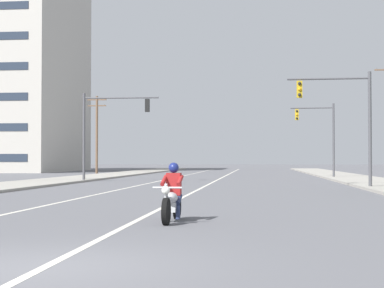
% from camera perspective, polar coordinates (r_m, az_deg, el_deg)
% --- Properties ---
extents(ground_plane, '(400.00, 400.00, 0.00)m').
position_cam_1_polar(ground_plane, '(9.36, -14.08, -10.79)').
color(ground_plane, '#5B5B60').
extents(lane_stripe_center, '(0.16, 100.00, 0.01)m').
position_cam_1_polar(lane_stripe_center, '(53.78, 2.73, -3.07)').
color(lane_stripe_center, beige).
rests_on(lane_stripe_center, ground).
extents(lane_stripe_left, '(0.16, 100.00, 0.01)m').
position_cam_1_polar(lane_stripe_left, '(54.16, -1.52, -3.06)').
color(lane_stripe_left, beige).
rests_on(lane_stripe_left, ground).
extents(sidewalk_kerb_right, '(4.40, 110.00, 0.14)m').
position_cam_1_polar(sidewalk_kerb_right, '(49.29, 14.84, -3.09)').
color(sidewalk_kerb_right, '#9E998E').
rests_on(sidewalk_kerb_right, ground).
extents(sidewalk_kerb_left, '(4.40, 110.00, 0.14)m').
position_cam_1_polar(sidewalk_kerb_left, '(50.64, -10.01, -3.08)').
color(sidewalk_kerb_left, '#9E998E').
rests_on(sidewalk_kerb_left, ground).
extents(motorcycle_with_rider, '(0.70, 2.19, 1.46)m').
position_cam_1_polar(motorcycle_with_rider, '(15.53, -1.82, -4.92)').
color(motorcycle_with_rider, black).
rests_on(motorcycle_with_rider, ground).
extents(traffic_signal_near_right, '(4.40, 0.37, 6.20)m').
position_cam_1_polar(traffic_signal_near_right, '(34.27, 13.80, 2.85)').
color(traffic_signal_near_right, '#47474C').
rests_on(traffic_signal_near_right, ground).
extents(traffic_signal_near_left, '(5.37, 0.37, 6.20)m').
position_cam_1_polar(traffic_signal_near_left, '(44.21, -7.84, 1.94)').
color(traffic_signal_near_left, '#47474C').
rests_on(traffic_signal_near_left, ground).
extents(traffic_signal_mid_right, '(3.60, 0.40, 6.20)m').
position_cam_1_polar(traffic_signal_mid_right, '(53.13, 11.66, 1.26)').
color(traffic_signal_mid_right, '#47474C').
rests_on(traffic_signal_mid_right, ground).
extents(utility_pole_left_far, '(2.11, 0.26, 8.46)m').
position_cam_1_polar(utility_pole_left_far, '(68.85, -8.64, 1.11)').
color(utility_pole_left_far, brown).
rests_on(utility_pole_left_far, ground).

